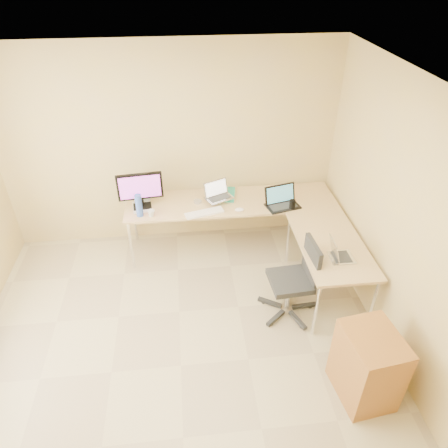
{
  "coord_description": "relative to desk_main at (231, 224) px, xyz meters",
  "views": [
    {
      "loc": [
        0.14,
        -2.58,
        3.46
      ],
      "look_at": [
        0.55,
        1.1,
        0.9
      ],
      "focal_mm": 33.17,
      "sensor_mm": 36.0,
      "label": 1
    }
  ],
  "objects": [
    {
      "name": "floor",
      "position": [
        -0.72,
        -1.85,
        -0.36
      ],
      "size": [
        4.5,
        4.5,
        0.0
      ],
      "primitive_type": "plane",
      "color": "tan",
      "rests_on": "ground"
    },
    {
      "name": "ceiling",
      "position": [
        -0.72,
        -1.85,
        2.24
      ],
      "size": [
        4.5,
        4.5,
        0.0
      ],
      "primitive_type": "plane",
      "rotation": [
        3.14,
        0.0,
        0.0
      ],
      "color": "white",
      "rests_on": "ground"
    },
    {
      "name": "wall_back",
      "position": [
        -0.72,
        0.4,
        0.93
      ],
      "size": [
        4.5,
        0.0,
        4.5
      ],
      "primitive_type": "plane",
      "rotation": [
        1.57,
        0.0,
        0.0
      ],
      "color": "tan",
      "rests_on": "ground"
    },
    {
      "name": "wall_right",
      "position": [
        1.38,
        -1.85,
        0.93
      ],
      "size": [
        0.0,
        4.5,
        4.5
      ],
      "primitive_type": "plane",
      "rotation": [
        1.57,
        0.0,
        -1.57
      ],
      "color": "tan",
      "rests_on": "ground"
    },
    {
      "name": "desk_main",
      "position": [
        0.0,
        0.0,
        0.0
      ],
      "size": [
        2.65,
        0.7,
        0.73
      ],
      "primitive_type": "cube",
      "color": "tan",
      "rests_on": "ground"
    },
    {
      "name": "desk_return",
      "position": [
        0.98,
        -1.0,
        0.0
      ],
      "size": [
        0.7,
        1.3,
        0.73
      ],
      "primitive_type": "cube",
      "color": "tan",
      "rests_on": "ground"
    },
    {
      "name": "monitor",
      "position": [
        -1.11,
        -0.02,
        0.6
      ],
      "size": [
        0.56,
        0.23,
        0.46
      ],
      "primitive_type": "cube",
      "rotation": [
        0.0,
        0.0,
        0.11
      ],
      "color": "black",
      "rests_on": "desk_main"
    },
    {
      "name": "book_stack",
      "position": [
        -0.06,
        0.12,
        0.39
      ],
      "size": [
        0.28,
        0.35,
        0.05
      ],
      "primitive_type": "cube",
      "rotation": [
        0.0,
        0.0,
        -0.18
      ],
      "color": "#1F876A",
      "rests_on": "desk_main"
    },
    {
      "name": "laptop_center",
      "position": [
        -0.15,
        -0.01,
        0.52
      ],
      "size": [
        0.4,
        0.36,
        0.21
      ],
      "primitive_type": "cube",
      "rotation": [
        0.0,
        0.0,
        0.43
      ],
      "color": "#B9B9C8",
      "rests_on": "desk_main"
    },
    {
      "name": "laptop_black",
      "position": [
        0.62,
        -0.21,
        0.49
      ],
      "size": [
        0.46,
        0.39,
        0.25
      ],
      "primitive_type": "cube",
      "rotation": [
        0.0,
        0.0,
        0.25
      ],
      "color": "black",
      "rests_on": "desk_main"
    },
    {
      "name": "keyboard",
      "position": [
        -0.36,
        -0.26,
        0.38
      ],
      "size": [
        0.49,
        0.25,
        0.02
      ],
      "primitive_type": "cube",
      "rotation": [
        0.0,
        0.0,
        0.27
      ],
      "color": "white",
      "rests_on": "desk_main"
    },
    {
      "name": "mouse",
      "position": [
        0.07,
        -0.25,
        0.39
      ],
      "size": [
        0.13,
        0.11,
        0.04
      ],
      "primitive_type": "ellipsoid",
      "rotation": [
        0.0,
        0.0,
        0.41
      ],
      "color": "white",
      "rests_on": "desk_main"
    },
    {
      "name": "mug",
      "position": [
        -0.99,
        -0.24,
        0.41
      ],
      "size": [
        0.11,
        0.11,
        0.08
      ],
      "primitive_type": "imported",
      "rotation": [
        0.0,
        0.0,
        -0.36
      ],
      "color": "silver",
      "rests_on": "desk_main"
    },
    {
      "name": "cd_stack",
      "position": [
        -0.42,
        0.0,
        0.38
      ],
      "size": [
        0.11,
        0.11,
        0.03
      ],
      "primitive_type": "cylinder",
      "rotation": [
        0.0,
        0.0,
        -0.13
      ],
      "color": "silver",
      "rests_on": "desk_main"
    },
    {
      "name": "water_bottle",
      "position": [
        -1.13,
        -0.22,
        0.51
      ],
      "size": [
        0.11,
        0.11,
        0.28
      ],
      "primitive_type": "cylinder",
      "rotation": [
        0.0,
        0.0,
        -0.44
      ],
      "color": "#3455B3",
      "rests_on": "desk_main"
    },
    {
      "name": "papers",
      "position": [
        -1.13,
        -0.02,
        0.37
      ],
      "size": [
        0.24,
        0.31,
        0.01
      ],
      "primitive_type": "cube",
      "rotation": [
        0.0,
        0.0,
        0.13
      ],
      "color": "silver",
      "rests_on": "desk_main"
    },
    {
      "name": "white_box",
      "position": [
        -1.13,
        0.17,
        0.4
      ],
      "size": [
        0.22,
        0.17,
        0.07
      ],
      "primitive_type": "cube",
      "rotation": [
        0.0,
        0.0,
        0.13
      ],
      "color": "beige",
      "rests_on": "desk_main"
    },
    {
      "name": "desk_fan",
      "position": [
        -1.13,
        0.2,
        0.49
      ],
      "size": [
        0.21,
        0.21,
        0.25
      ],
      "primitive_type": "cylinder",
      "rotation": [
        0.0,
        0.0,
        -0.04
      ],
      "color": "silver",
      "rests_on": "desk_main"
    },
    {
      "name": "black_cup",
      "position": [
        0.72,
        -0.27,
        0.43
      ],
      "size": [
        0.08,
        0.08,
        0.13
      ],
      "primitive_type": "cylinder",
      "rotation": [
        0.0,
        0.0,
        -0.17
      ],
      "color": "black",
      "rests_on": "desk_main"
    },
    {
      "name": "laptop_return",
      "position": [
        1.0,
        -1.26,
        0.46
      ],
      "size": [
        0.29,
        0.23,
        0.2
      ],
      "primitive_type": "cube",
      "rotation": [
        0.0,
        0.0,
        1.57
      ],
      "color": "silver",
      "rests_on": "desk_return"
    },
    {
      "name": "office_chair",
      "position": [
        0.48,
        -1.24,
        0.14
      ],
      "size": [
        0.6,
        0.6,
        0.93
      ],
      "primitive_type": "cube",
      "rotation": [
        0.0,
        0.0,
        0.07
      ],
      "color": "#272727",
      "rests_on": "ground"
    },
    {
      "name": "cabinet",
      "position": [
        0.92,
        -2.31,
        -0.01
      ],
      "size": [
        0.51,
        0.6,
        0.75
      ],
      "primitive_type": "cube",
      "rotation": [
        0.0,
        0.0,
        0.13
      ],
      "color": "brown",
      "rests_on": "ground"
    }
  ]
}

